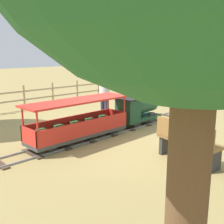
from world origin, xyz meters
name	(u,v)px	position (x,y,z in m)	size (l,w,h in m)	color
ground_plane	(109,133)	(0.00, 0.00, 0.00)	(60.00, 60.00, 0.00)	#A38C51
track	(107,133)	(0.00, -0.10, 0.02)	(0.70, 6.40, 0.04)	gray
locomotive	(137,109)	(0.00, 1.12, 0.49)	(0.66, 1.45, 1.06)	#1E472D
passenger_car	(79,124)	(0.00, -1.00, 0.42)	(0.76, 2.70, 0.97)	#3F3F3F
conductor_person	(105,91)	(-0.86, 0.65, 0.96)	(0.30, 0.30, 1.62)	#282D47
park_bench	(187,142)	(2.46, -0.31, 0.42)	(1.34, 0.56, 0.82)	olive
fence_section	(24,96)	(-4.44, -0.10, 0.48)	(0.08, 7.48, 0.90)	tan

